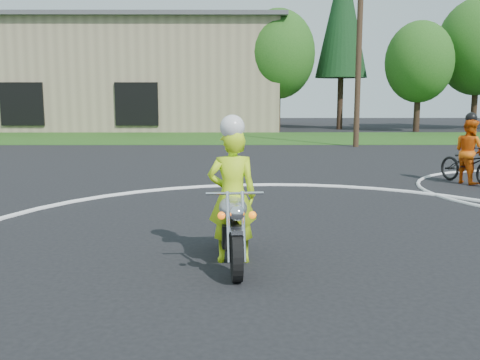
{
  "coord_description": "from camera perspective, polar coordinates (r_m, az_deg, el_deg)",
  "views": [
    {
      "loc": [
        -0.94,
        -5.77,
        2.44
      ],
      "look_at": [
        -0.9,
        2.91,
        1.1
      ],
      "focal_mm": 40.0,
      "sensor_mm": 36.0,
      "label": 1
    }
  ],
  "objects": [
    {
      "name": "ground",
      "position": [
        6.33,
        8.57,
        -13.99
      ],
      "size": [
        120.0,
        120.0,
        0.0
      ],
      "primitive_type": "plane",
      "color": "black",
      "rests_on": "ground"
    },
    {
      "name": "primary_motorcycle",
      "position": [
        7.86,
        -0.79,
        -4.95
      ],
      "size": [
        0.79,
        2.26,
        1.18
      ],
      "rotation": [
        0.0,
        0.0,
        0.08
      ],
      "color": "black",
      "rests_on": "ground"
    },
    {
      "name": "course_markings",
      "position": [
        10.86,
        16.45,
        -4.53
      ],
      "size": [
        19.05,
        19.05,
        0.12
      ],
      "color": "silver",
      "rests_on": "ground"
    },
    {
      "name": "utility_poles",
      "position": [
        27.56,
        12.6,
        14.31
      ],
      "size": [
        41.6,
        1.12,
        10.0
      ],
      "color": "#473321",
      "rests_on": "ground"
    },
    {
      "name": "grass_strip",
      "position": [
        32.87,
        1.4,
        4.53
      ],
      "size": [
        120.0,
        10.0,
        0.02
      ],
      "primitive_type": "cube",
      "color": "#1E4714",
      "rests_on": "ground"
    },
    {
      "name": "rider_second_grp",
      "position": [
        16.59,
        23.2,
        2.1
      ],
      "size": [
        1.44,
        2.24,
        2.03
      ],
      "rotation": [
        0.0,
        0.0,
        0.36
      ],
      "color": "black",
      "rests_on": "ground"
    },
    {
      "name": "rider_primary_grp",
      "position": [
        7.89,
        -0.84,
        -1.28
      ],
      "size": [
        0.76,
        0.53,
        2.2
      ],
      "rotation": [
        0.0,
        0.0,
        0.08
      ],
      "color": "#C2F019",
      "rests_on": "ground"
    },
    {
      "name": "treeline",
      "position": [
        43.53,
        21.57,
        13.68
      ],
      "size": [
        38.2,
        8.1,
        14.52
      ],
      "color": "#382619",
      "rests_on": "ground"
    },
    {
      "name": "warehouse",
      "position": [
        48.86,
        -21.03,
        10.22
      ],
      "size": [
        41.0,
        17.0,
        8.3
      ],
      "color": "tan",
      "rests_on": "ground"
    }
  ]
}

